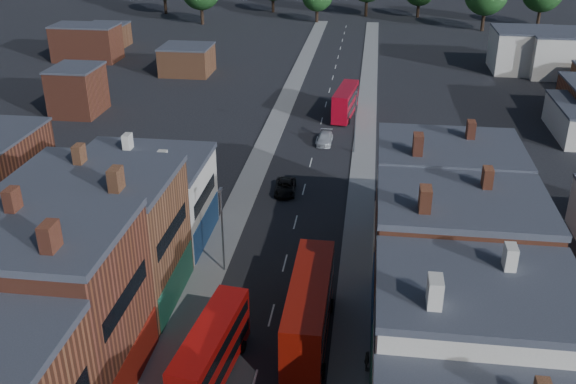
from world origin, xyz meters
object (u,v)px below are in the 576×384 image
(bus_0, at_px, (211,351))
(bus_1, at_px, (309,309))
(ped_3, at_px, (367,361))
(bus_2, at_px, (345,101))
(car_3, at_px, (325,139))
(car_2, at_px, (285,187))

(bus_0, relative_size, bus_1, 0.84)
(bus_0, bearing_deg, ped_3, 18.14)
(bus_2, height_order, car_3, bus_2)
(bus_0, relative_size, bus_2, 0.99)
(bus_2, bearing_deg, car_3, -93.15)
(car_3, height_order, ped_3, ped_3)
(bus_1, distance_m, car_2, 26.30)
(bus_1, bearing_deg, car_2, 101.80)
(bus_0, relative_size, ped_3, 6.42)
(bus_1, height_order, ped_3, bus_1)
(bus_2, relative_size, car_3, 2.18)
(bus_1, relative_size, car_3, 2.58)
(car_3, bearing_deg, bus_2, 80.97)
(ped_3, bearing_deg, bus_2, 6.25)
(bus_1, height_order, bus_2, bus_1)
(bus_0, relative_size, car_2, 2.11)
(car_2, bearing_deg, bus_0, -95.62)
(car_2, relative_size, ped_3, 3.04)
(bus_1, bearing_deg, ped_3, -32.92)
(bus_0, distance_m, bus_1, 7.99)
(ped_3, bearing_deg, car_3, 10.06)
(bus_2, xyz_separation_m, car_2, (-5.29, -27.54, -1.69))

